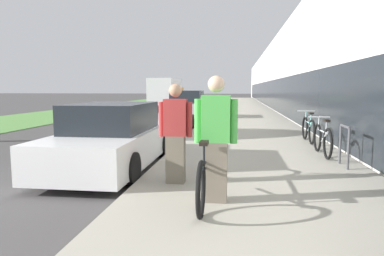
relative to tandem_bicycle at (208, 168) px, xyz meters
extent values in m
cube|color=#A39E8E|center=(0.89, 19.61, -0.45)|extent=(4.35, 70.00, 0.12)
cube|color=silver|center=(8.12, 27.61, 2.23)|extent=(10.00, 70.00, 5.47)
cube|color=#1E2328|center=(3.16, 27.61, 0.74)|extent=(0.10, 63.00, 2.20)
cube|color=#5B9347|center=(-11.17, 23.61, -0.49)|extent=(5.56, 70.00, 0.03)
torus|color=black|center=(0.00, 1.07, -0.03)|extent=(0.06, 0.72, 0.72)
torus|color=black|center=(0.00, -1.04, -0.03)|extent=(0.06, 0.72, 0.72)
cylinder|color=black|center=(0.00, 0.01, 0.19)|extent=(0.04, 1.79, 0.04)
cylinder|color=black|center=(0.00, -0.41, 0.09)|extent=(0.04, 1.06, 0.33)
cylinder|color=black|center=(0.00, -0.66, 0.34)|extent=(0.03, 0.03, 0.30)
cube|color=black|center=(0.00, -0.66, 0.49)|extent=(0.11, 0.22, 0.05)
cylinder|color=black|center=(0.00, 0.90, 0.35)|extent=(0.03, 0.03, 0.31)
cylinder|color=silver|center=(0.00, 0.90, 0.51)|extent=(0.52, 0.03, 0.03)
cube|color=#756B5B|center=(0.14, -0.37, 0.04)|extent=(0.33, 0.23, 0.85)
cube|color=#4CB74C|center=(0.14, -0.37, 0.79)|extent=(0.40, 0.23, 0.65)
cylinder|color=#4CB74C|center=(-0.11, -0.37, 0.75)|extent=(0.10, 0.10, 0.61)
cylinder|color=#4CB74C|center=(0.38, -0.37, 0.75)|extent=(0.10, 0.10, 0.61)
sphere|color=beige|center=(0.14, -0.37, 1.26)|extent=(0.23, 0.23, 0.23)
cube|color=#756B5B|center=(-0.59, 0.50, 0.01)|extent=(0.31, 0.22, 0.80)
cube|color=#B23333|center=(-0.59, 0.50, 0.72)|extent=(0.37, 0.22, 0.61)
cylinder|color=#B23333|center=(-0.83, 0.50, 0.69)|extent=(0.10, 0.10, 0.58)
cylinder|color=#B23333|center=(-0.36, 0.50, 0.69)|extent=(0.10, 0.10, 0.58)
sphere|color=tan|center=(-0.59, 0.50, 1.17)|extent=(0.22, 0.22, 0.22)
cylinder|color=#4C4C51|center=(2.60, 1.87, 0.02)|extent=(0.05, 0.05, 0.82)
cylinder|color=#4C4C51|center=(2.60, 2.42, 0.02)|extent=(0.05, 0.05, 0.82)
cylinder|color=#4C4C51|center=(2.60, 2.15, 0.43)|extent=(0.05, 0.55, 0.05)
torus|color=black|center=(2.46, 3.84, -0.03)|extent=(0.06, 0.71, 0.71)
torus|color=black|center=(2.46, 2.83, -0.03)|extent=(0.06, 0.71, 0.71)
cylinder|color=#B7BCC1|center=(2.46, 3.34, 0.18)|extent=(0.04, 0.86, 0.04)
cylinder|color=#B7BCC1|center=(2.46, 3.14, 0.08)|extent=(0.04, 0.52, 0.32)
cylinder|color=#B7BCC1|center=(2.46, 3.02, 0.33)|extent=(0.03, 0.03, 0.29)
cube|color=black|center=(2.46, 3.02, 0.48)|extent=(0.11, 0.22, 0.05)
cylinder|color=#B7BCC1|center=(2.46, 3.76, 0.34)|extent=(0.03, 0.03, 0.31)
cylinder|color=silver|center=(2.46, 3.76, 0.49)|extent=(0.52, 0.03, 0.03)
torus|color=black|center=(2.54, 5.93, -0.03)|extent=(0.06, 0.72, 0.72)
torus|color=black|center=(2.54, 4.94, -0.03)|extent=(0.06, 0.72, 0.72)
cylinder|color=#7AD1C6|center=(2.54, 5.44, 0.19)|extent=(0.04, 0.85, 0.04)
cylinder|color=#7AD1C6|center=(2.54, 5.24, 0.09)|extent=(0.04, 0.52, 0.33)
cylinder|color=#7AD1C6|center=(2.54, 5.12, 0.34)|extent=(0.03, 0.03, 0.30)
cube|color=black|center=(2.54, 5.12, 0.49)|extent=(0.11, 0.22, 0.05)
cylinder|color=#7AD1C6|center=(2.54, 5.86, 0.35)|extent=(0.03, 0.03, 0.31)
cylinder|color=silver|center=(2.54, 5.86, 0.51)|extent=(0.52, 0.03, 0.03)
cube|color=white|center=(-2.22, 1.92, -0.03)|extent=(1.72, 4.33, 0.66)
cube|color=#1E2328|center=(-2.22, 1.92, 0.60)|extent=(1.48, 2.17, 0.58)
cylinder|color=black|center=(-3.01, 3.22, -0.21)|extent=(0.22, 0.60, 0.60)
cylinder|color=black|center=(-1.42, 3.22, -0.21)|extent=(0.22, 0.60, 0.60)
cylinder|color=black|center=(-3.01, 0.62, -0.21)|extent=(0.22, 0.60, 0.60)
cylinder|color=black|center=(-1.42, 0.62, -0.21)|extent=(0.22, 0.60, 0.60)
ellipsoid|color=white|center=(-2.38, 8.21, -0.07)|extent=(1.80, 4.25, 0.60)
cube|color=#1E2328|center=(-2.38, 8.74, 0.34)|extent=(1.26, 0.04, 0.26)
cylinder|color=black|center=(-3.23, 9.44, -0.21)|extent=(0.22, 0.60, 0.60)
cylinder|color=black|center=(-1.54, 9.44, -0.21)|extent=(0.22, 0.60, 0.60)
cylinder|color=black|center=(-3.23, 6.98, -0.21)|extent=(0.22, 0.60, 0.60)
cylinder|color=black|center=(-1.54, 6.98, -0.21)|extent=(0.22, 0.60, 0.60)
cube|color=silver|center=(-2.34, 13.88, 0.03)|extent=(1.88, 4.70, 0.77)
cube|color=#1E2328|center=(-2.34, 13.88, 0.75)|extent=(1.62, 2.35, 0.68)
cylinder|color=black|center=(-3.22, 15.29, -0.21)|extent=(0.22, 0.60, 0.60)
cylinder|color=black|center=(-1.46, 15.29, -0.21)|extent=(0.22, 0.60, 0.60)
cylinder|color=black|center=(-3.22, 12.47, -0.21)|extent=(0.22, 0.60, 0.60)
cylinder|color=black|center=(-1.46, 12.47, -0.21)|extent=(0.22, 0.60, 0.60)
cube|color=orange|center=(-6.47, 31.26, 0.51)|extent=(2.09, 1.88, 1.57)
cube|color=white|center=(-6.47, 27.50, 0.93)|extent=(2.27, 5.64, 2.41)
cylinder|color=black|center=(-7.50, 30.77, -0.09)|extent=(0.28, 0.84, 0.84)
cylinder|color=black|center=(-5.43, 30.77, -0.09)|extent=(0.28, 0.84, 0.84)
cylinder|color=black|center=(-7.50, 26.37, -0.09)|extent=(0.28, 0.84, 0.84)
cylinder|color=black|center=(-5.43, 26.37, -0.09)|extent=(0.28, 0.84, 0.84)
camera|label=1|loc=(0.42, -5.08, 1.20)|focal=32.00mm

